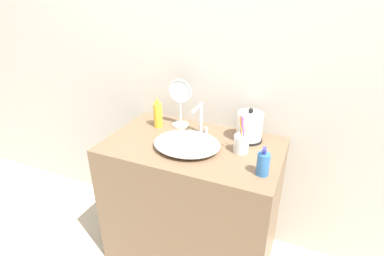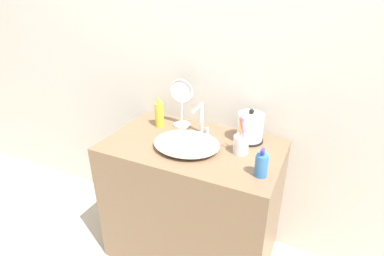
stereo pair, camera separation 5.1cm
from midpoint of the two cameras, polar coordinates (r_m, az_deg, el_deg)
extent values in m
cube|color=beige|center=(1.82, 3.39, 15.30)|extent=(6.00, 0.04, 2.60)
cube|color=brown|center=(1.92, -0.68, -13.69)|extent=(1.00, 0.60, 0.81)
ellipsoid|color=white|center=(1.65, -1.90, -2.96)|extent=(0.37, 0.31, 0.06)
cylinder|color=silver|center=(1.79, 0.88, 1.87)|extent=(0.02, 0.02, 0.19)
cylinder|color=silver|center=(1.70, 0.11, 3.80)|extent=(0.02, 0.12, 0.02)
cylinder|color=silver|center=(1.81, 1.89, -0.51)|extent=(0.02, 0.02, 0.04)
cylinder|color=black|center=(1.77, 9.88, -2.06)|extent=(0.16, 0.16, 0.01)
cylinder|color=white|center=(1.73, 10.07, 0.24)|extent=(0.15, 0.15, 0.17)
sphere|color=black|center=(1.69, 10.32, 3.27)|extent=(0.03, 0.03, 0.03)
cylinder|color=silver|center=(1.61, 8.47, -3.01)|extent=(0.08, 0.08, 0.10)
cylinder|color=yellow|center=(1.57, 8.50, -0.82)|extent=(0.03, 0.01, 0.17)
cylinder|color=#B24CCC|center=(1.57, 8.82, -0.64)|extent=(0.03, 0.02, 0.18)
cylinder|color=#B24CCC|center=(1.59, 8.34, -0.69)|extent=(0.02, 0.02, 0.15)
cylinder|color=#3370B7|center=(1.45, 12.38, -6.75)|extent=(0.06, 0.06, 0.11)
cylinder|color=#333399|center=(1.41, 12.64, -4.43)|extent=(0.02, 0.02, 0.02)
cube|color=#333399|center=(1.39, 12.62, -4.00)|extent=(0.02, 0.03, 0.01)
cylinder|color=gold|center=(1.89, -7.28, 2.43)|extent=(0.06, 0.06, 0.16)
cylinder|color=gold|center=(1.86, -7.43, 4.91)|extent=(0.02, 0.02, 0.02)
cone|color=gold|center=(1.85, -7.47, 5.55)|extent=(0.02, 0.02, 0.02)
cylinder|color=silver|center=(1.92, -2.95, 0.60)|extent=(0.11, 0.11, 0.01)
cylinder|color=silver|center=(1.89, -3.00, 2.80)|extent=(0.01, 0.01, 0.15)
torus|color=silver|center=(1.84, -3.10, 7.00)|extent=(0.15, 0.01, 0.15)
cylinder|color=silver|center=(1.84, -3.10, 7.00)|extent=(0.13, 0.00, 0.13)
camera|label=1|loc=(0.03, -90.89, -0.42)|focal=28.00mm
camera|label=2|loc=(0.03, 89.11, 0.42)|focal=28.00mm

